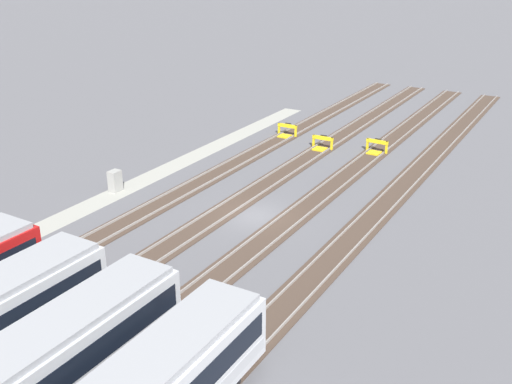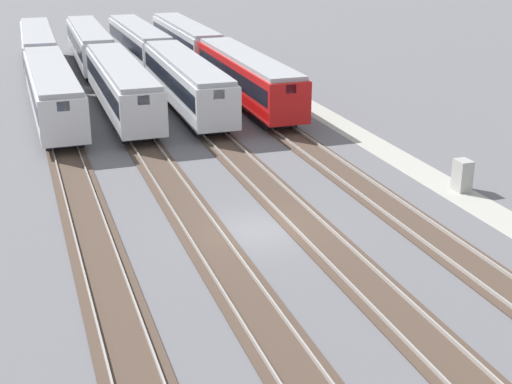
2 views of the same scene
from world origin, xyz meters
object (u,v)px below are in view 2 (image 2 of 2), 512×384
at_px(subway_car_front_row_leftmost, 121,86).
at_px(subway_car_back_row_leftmost, 90,45).
at_px(subway_car_back_row_centre, 139,43).
at_px(subway_car_back_row_rightmost, 186,82).
at_px(subway_car_front_row_rightmost, 186,40).
at_px(subway_car_front_row_right_inner, 52,91).
at_px(subway_car_front_row_left_inner, 247,77).
at_px(electrical_cabinet, 462,175).
at_px(subway_car_front_row_centre, 38,47).

bearing_deg(subway_car_front_row_leftmost, subway_car_back_row_leftmost, -0.10).
distance_m(subway_car_back_row_leftmost, subway_car_back_row_centre, 4.59).
height_order(subway_car_back_row_leftmost, subway_car_back_row_rightmost, same).
distance_m(subway_car_front_row_rightmost, subway_car_back_row_leftmost, 9.14).
bearing_deg(subway_car_back_row_centre, subway_car_front_row_right_inner, 153.69).
bearing_deg(subway_car_back_row_rightmost, subway_car_back_row_leftmost, 13.48).
bearing_deg(subway_car_front_row_leftmost, subway_car_front_row_rightmost, -25.95).
height_order(subway_car_front_row_rightmost, subway_car_back_row_rightmost, same).
bearing_deg(subway_car_front_row_rightmost, subway_car_back_row_centre, 91.42).
relative_size(subway_car_front_row_left_inner, subway_car_front_row_rightmost, 1.00).
xyz_separation_m(subway_car_front_row_left_inner, subway_car_front_row_rightmost, (18.84, 0.04, 0.00)).
distance_m(subway_car_back_row_leftmost, subway_car_back_row_rightmost, 19.71).
distance_m(subway_car_front_row_left_inner, subway_car_back_row_centre, 19.29).
bearing_deg(electrical_cabinet, subway_car_back_row_leftmost, 18.91).
relative_size(subway_car_front_row_left_inner, subway_car_back_row_centre, 1.00).
bearing_deg(subway_car_front_row_centre, subway_car_front_row_left_inner, -144.06).
bearing_deg(electrical_cabinet, subway_car_back_row_centre, 12.99).
distance_m(subway_car_front_row_leftmost, subway_car_back_row_centre, 19.29).
bearing_deg(subway_car_front_row_left_inner, subway_car_front_row_right_inner, 90.00).
bearing_deg(subway_car_back_row_centre, subway_car_front_row_centre, 88.14).
bearing_deg(subway_car_front_row_rightmost, subway_car_front_row_left_inner, -179.87).
height_order(subway_car_front_row_rightmost, subway_car_back_row_centre, same).
bearing_deg(subway_car_back_row_leftmost, electrical_cabinet, -161.09).
relative_size(subway_car_front_row_right_inner, subway_car_back_row_rightmost, 1.00).
relative_size(subway_car_front_row_rightmost, subway_car_back_row_centre, 1.00).
height_order(subway_car_back_row_leftmost, subway_car_back_row_centre, same).
height_order(subway_car_front_row_right_inner, subway_car_front_row_rightmost, same).
bearing_deg(electrical_cabinet, subway_car_front_row_centre, 24.67).
bearing_deg(subway_car_front_row_leftmost, subway_car_back_row_rightmost, -90.00).
xyz_separation_m(subway_car_front_row_left_inner, subway_car_back_row_centre, (18.73, 4.61, 0.00)).
distance_m(subway_car_front_row_leftmost, subway_car_back_row_leftmost, 19.17).
xyz_separation_m(subway_car_front_row_leftmost, subway_car_back_row_leftmost, (19.17, -0.03, 0.00)).
height_order(subway_car_front_row_rightmost, electrical_cabinet, subway_car_front_row_rightmost).
xyz_separation_m(subway_car_back_row_leftmost, electrical_cabinet, (-40.02, -13.71, -1.24)).
bearing_deg(electrical_cabinet, subway_car_front_row_left_inner, 12.25).
bearing_deg(subway_car_front_row_right_inner, subway_car_back_row_centre, -26.31).
bearing_deg(subway_car_back_row_centre, subway_car_back_row_leftmost, 84.54).
bearing_deg(subway_car_back_row_rightmost, subway_car_front_row_leftmost, 90.00).
xyz_separation_m(subway_car_front_row_leftmost, subway_car_back_row_centre, (18.73, -4.61, 0.00)).
xyz_separation_m(subway_car_front_row_leftmost, subway_car_front_row_right_inner, (-0.00, 4.65, 0.00)).
distance_m(subway_car_front_row_rightmost, electrical_cabinet, 39.98).
height_order(subway_car_front_row_left_inner, subway_car_front_row_rightmost, same).
relative_size(subway_car_front_row_rightmost, subway_car_back_row_rightmost, 1.00).
xyz_separation_m(subway_car_front_row_left_inner, subway_car_back_row_leftmost, (19.17, 9.18, 0.00)).
bearing_deg(subway_car_back_row_rightmost, subway_car_front_row_centre, 25.83).
bearing_deg(subway_car_front_row_right_inner, subway_car_front_row_centre, -0.22).
height_order(subway_car_back_row_leftmost, electrical_cabinet, subway_car_back_row_leftmost).
bearing_deg(subway_car_front_row_leftmost, subway_car_front_row_left_inner, -90.00).
bearing_deg(subway_car_back_row_leftmost, subway_car_front_row_left_inner, -154.41).
xyz_separation_m(subway_car_front_row_centre, electrical_cabinet, (-39.88, -18.32, -1.24)).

